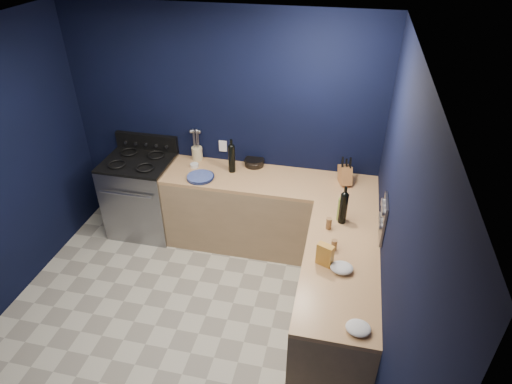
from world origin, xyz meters
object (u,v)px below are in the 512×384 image
(knife_block, at_px, (345,175))
(crouton_bag, at_px, (325,255))
(utensil_crock, at_px, (197,153))
(plate_stack, at_px, (200,177))
(gas_range, at_px, (143,197))

(knife_block, distance_m, crouton_bag, 1.32)
(crouton_bag, bearing_deg, utensil_crock, 160.92)
(plate_stack, height_order, crouton_bag, crouton_bag)
(plate_stack, bearing_deg, utensil_crock, 112.57)
(knife_block, xyz_separation_m, crouton_bag, (-0.10, -1.32, -0.00))
(plate_stack, distance_m, knife_block, 1.54)
(knife_block, relative_size, crouton_bag, 1.00)
(gas_range, height_order, knife_block, knife_block)
(gas_range, height_order, plate_stack, plate_stack)
(plate_stack, xyz_separation_m, utensil_crock, (-0.17, 0.41, 0.06))
(knife_block, bearing_deg, crouton_bag, -113.00)
(plate_stack, relative_size, knife_block, 1.44)
(plate_stack, distance_m, crouton_bag, 1.78)
(utensil_crock, distance_m, crouton_bag, 2.18)
(gas_range, distance_m, utensil_crock, 0.86)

